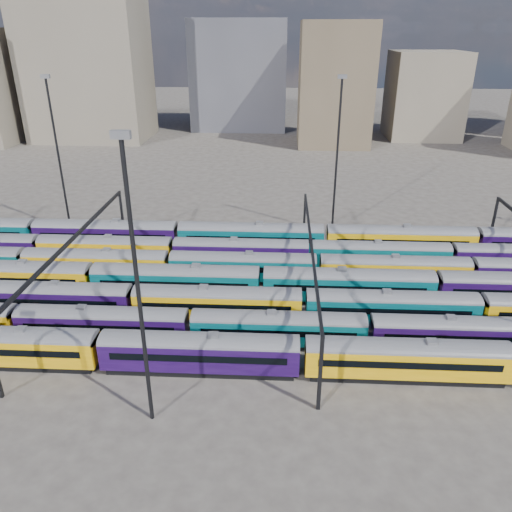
{
  "coord_description": "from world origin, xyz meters",
  "views": [
    {
      "loc": [
        6.19,
        -56.23,
        32.02
      ],
      "look_at": [
        2.84,
        6.92,
        3.0
      ],
      "focal_mm": 35.0,
      "sensor_mm": 36.0,
      "label": 1
    }
  ],
  "objects_px": {
    "rake_1": "(102,320)",
    "mast_2": "(137,280)",
    "rake_0": "(99,346)",
    "rake_2": "(132,298)"
  },
  "relations": [
    {
      "from": "rake_0",
      "to": "mast_2",
      "type": "relative_size",
      "value": 4.79
    },
    {
      "from": "rake_0",
      "to": "rake_2",
      "type": "height_order",
      "value": "rake_0"
    },
    {
      "from": "rake_0",
      "to": "mast_2",
      "type": "distance_m",
      "value": 15.01
    },
    {
      "from": "rake_1",
      "to": "mast_2",
      "type": "height_order",
      "value": "mast_2"
    },
    {
      "from": "mast_2",
      "to": "rake_2",
      "type": "bearing_deg",
      "value": 110.47
    },
    {
      "from": "rake_2",
      "to": "mast_2",
      "type": "bearing_deg",
      "value": -69.53
    },
    {
      "from": "rake_2",
      "to": "mast_2",
      "type": "relative_size",
      "value": 4.77
    },
    {
      "from": "rake_0",
      "to": "rake_1",
      "type": "bearing_deg",
      "value": 105.62
    },
    {
      "from": "rake_2",
      "to": "rake_0",
      "type": "bearing_deg",
      "value": -93.34
    },
    {
      "from": "rake_0",
      "to": "mast_2",
      "type": "bearing_deg",
      "value": -45.29
    }
  ]
}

